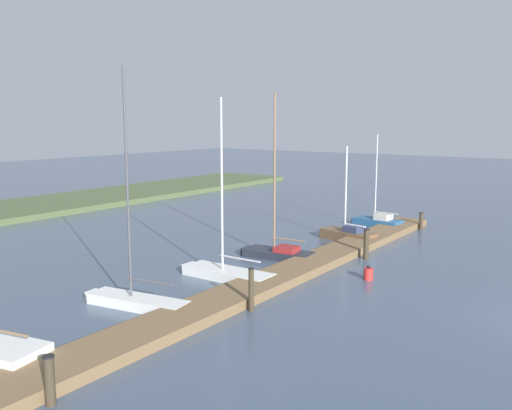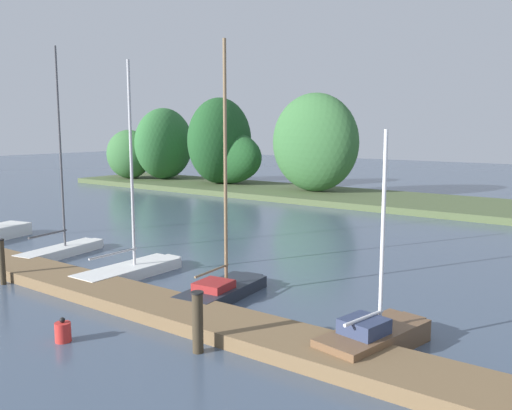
# 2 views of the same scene
# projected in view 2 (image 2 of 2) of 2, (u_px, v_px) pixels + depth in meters

# --- Properties ---
(dock_pier) EXTENTS (27.97, 1.80, 0.35)m
(dock_pier) POSITION_uv_depth(u_px,v_px,m) (125.00, 297.00, 15.88)
(dock_pier) COLOR brown
(dock_pier) RESTS_ON ground
(far_shore) EXTENTS (60.72, 8.00, 7.45)m
(far_shore) POSITION_uv_depth(u_px,v_px,m) (255.00, 156.00, 42.53)
(far_shore) COLOR #4C5B38
(far_shore) RESTS_ON ground
(sailboat_1) EXTENTS (1.56, 4.07, 8.11)m
(sailboat_1) POSITION_uv_depth(u_px,v_px,m) (63.00, 247.00, 21.70)
(sailboat_1) COLOR white
(sailboat_1) RESTS_ON ground
(sailboat_2) EXTENTS (1.29, 4.19, 7.25)m
(sailboat_2) POSITION_uv_depth(u_px,v_px,m) (132.00, 267.00, 18.73)
(sailboat_2) COLOR white
(sailboat_2) RESTS_ON ground
(sailboat_3) EXTENTS (1.58, 3.61, 7.57)m
(sailboat_3) POSITION_uv_depth(u_px,v_px,m) (223.00, 285.00, 16.42)
(sailboat_3) COLOR #232833
(sailboat_3) RESTS_ON ground
(sailboat_4) EXTENTS (1.70, 3.35, 5.02)m
(sailboat_4) POSITION_uv_depth(u_px,v_px,m) (376.00, 335.00, 12.49)
(sailboat_4) COLOR brown
(sailboat_4) RESTS_ON ground
(mooring_piling_1) EXTENTS (0.21, 0.21, 1.50)m
(mooring_piling_1) POSITION_uv_depth(u_px,v_px,m) (2.00, 262.00, 17.65)
(mooring_piling_1) COLOR #3D3323
(mooring_piling_1) RESTS_ON ground
(mooring_piling_2) EXTENTS (0.29, 0.29, 1.42)m
(mooring_piling_2) POSITION_uv_depth(u_px,v_px,m) (198.00, 322.00, 12.31)
(mooring_piling_2) COLOR #3D3323
(mooring_piling_2) RESTS_ON ground
(channel_buoy_0) EXTENTS (0.38, 0.38, 0.60)m
(channel_buoy_0) POSITION_uv_depth(u_px,v_px,m) (63.00, 332.00, 13.00)
(channel_buoy_0) COLOR red
(channel_buoy_0) RESTS_ON ground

